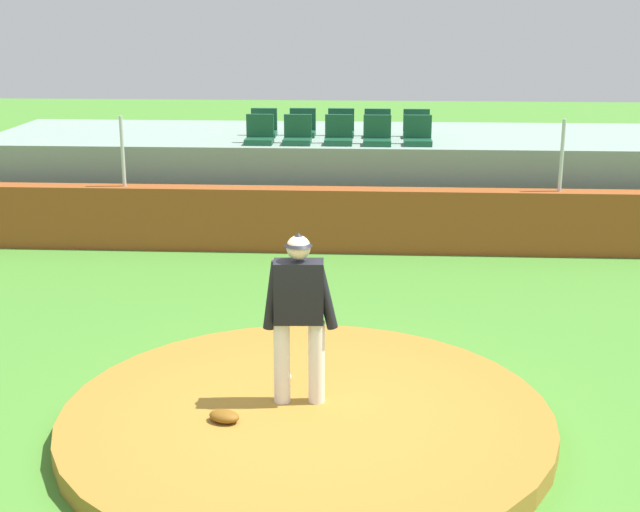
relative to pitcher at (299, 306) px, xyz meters
The scene contains 19 objects.
ground_plane 1.22m from the pitcher, 67.34° to the right, with size 60.00×60.00×0.00m, color #47862D.
pitchers_mound 1.12m from the pitcher, 67.34° to the right, with size 4.74×4.74×0.20m, color olive.
pitcher is the anchor object (origin of this frame).
baseball 1.09m from the pitcher, 107.63° to the left, with size 0.07×0.07×0.07m, color white.
fielding_glove 1.25m from the pitcher, 144.25° to the right, with size 0.30×0.20×0.11m, color brown.
brick_barrier 6.33m from the pitcher, 89.26° to the left, with size 13.80×0.40×1.05m, color #95481E.
fence_post_left 7.17m from the pitcher, 118.45° to the left, with size 0.06×0.06×1.16m, color silver.
fence_post_right 7.32m from the pitcher, 59.52° to the left, with size 0.06×0.06×1.16m, color silver.
bleacher_platform 8.76m from the pitcher, 89.46° to the left, with size 12.98×3.59×1.60m, color gray.
stadium_chair_0 7.59m from the pitcher, 99.82° to the left, with size 0.48×0.44×0.50m.
stadium_chair_1 7.51m from the pitcher, 94.81° to the left, with size 0.48×0.44×0.50m.
stadium_chair_2 7.51m from the pitcher, 89.29° to the left, with size 0.48×0.44×0.50m.
stadium_chair_3 7.52m from the pitcher, 84.16° to the left, with size 0.48×0.44×0.50m.
stadium_chair_4 7.66m from the pitcher, 78.93° to the left, with size 0.48×0.44×0.50m.
stadium_chair_5 8.49m from the pitcher, 99.02° to the left, with size 0.48×0.44×0.50m.
stadium_chair_6 8.45m from the pitcher, 94.17° to the left, with size 0.48×0.44×0.50m.
stadium_chair_7 8.43m from the pitcher, 89.32° to the left, with size 0.48×0.44×0.50m.
stadium_chair_8 8.45m from the pitcher, 84.76° to the left, with size 0.48×0.44×0.50m.
stadium_chair_9 8.54m from the pitcher, 79.96° to the left, with size 0.48×0.44×0.50m.
Camera 1 is at (0.59, -7.83, 3.99)m, focal length 50.10 mm.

